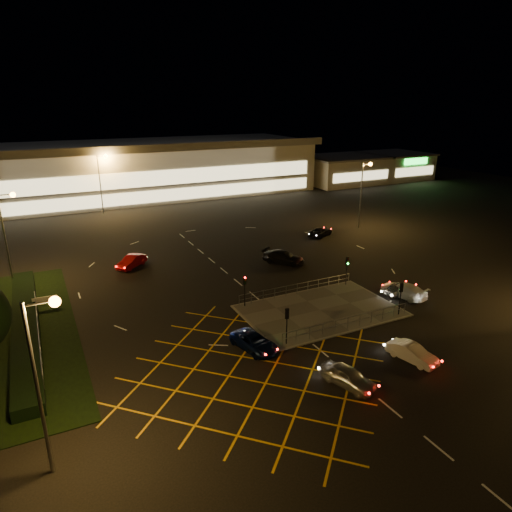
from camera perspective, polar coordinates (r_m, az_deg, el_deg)
name	(u,v)px	position (r m, az deg, el deg)	size (l,w,h in m)	color
ground	(291,307)	(44.39, 4.40, -6.37)	(180.00, 180.00, 0.00)	black
pedestrian_island	(320,311)	(43.84, 8.01, -6.76)	(14.00, 9.00, 0.12)	#4C4944
hedge	(25,326)	(44.38, -26.88, -7.83)	(2.00, 26.00, 1.00)	black
supermarket	(140,169)	(99.41, -14.34, 10.54)	(72.00, 26.50, 10.50)	beige
retail_unit_a	(343,169)	(111.82, 10.76, 10.59)	(18.80, 14.80, 6.35)	beige
retail_unit_b	(394,165)	(122.05, 16.91, 10.80)	(14.80, 14.80, 6.35)	beige
streetlight_sw	(43,364)	(25.53, -25.07, -12.12)	(1.78, 0.56, 10.03)	slate
streetlight_nw	(8,226)	(53.81, -28.62, 3.31)	(1.78, 0.56, 10.03)	slate
streetlight_ne	(364,186)	(71.77, 13.32, 8.55)	(1.78, 0.56, 10.03)	slate
streetlight_far_left	(102,175)	(83.98, -18.70, 9.53)	(1.78, 0.56, 10.03)	slate
streetlight_far_right	(295,161)	(99.43, 4.93, 11.78)	(1.78, 0.56, 10.03)	slate
signal_sw	(287,319)	(36.88, 3.88, -7.82)	(0.28, 0.30, 3.15)	black
signal_se	(401,292)	(43.68, 17.66, -4.30)	(0.28, 0.30, 3.15)	black
signal_nw	(245,284)	(43.31, -1.44, -3.56)	(0.28, 0.30, 3.15)	black
signal_ne	(347,265)	(49.23, 11.32, -1.10)	(0.28, 0.30, 3.15)	black
car_near_silver	(348,376)	(33.47, 11.41, -14.54)	(1.65, 4.11, 1.40)	silver
car_queue_white	(412,353)	(37.51, 18.93, -11.39)	(1.38, 3.95, 1.30)	white
car_left_blue	(254,342)	(37.05, -0.22, -10.71)	(2.07, 4.49, 1.25)	#0B1847
car_far_dkgrey	(284,257)	(55.66, 3.47, -0.14)	(2.11, 5.19, 1.51)	black
car_right_silver	(399,288)	(49.08, 17.45, -3.87)	(1.50, 3.73, 1.27)	silver
car_circ_red	(132,261)	(56.21, -15.29, -0.66)	(1.49, 4.28, 1.41)	maroon
car_east_grey	(320,232)	(67.48, 8.04, 3.03)	(2.04, 4.42, 1.23)	black
car_approach_white	(404,290)	(48.64, 17.96, -4.04)	(1.98, 4.87, 1.41)	silver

